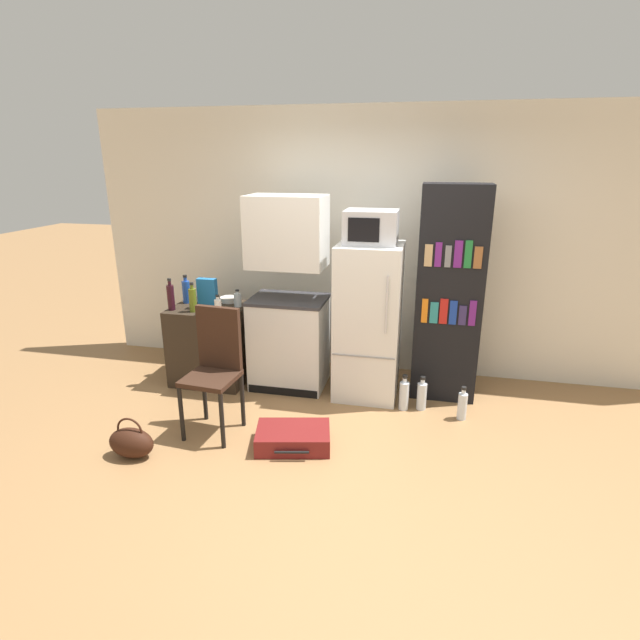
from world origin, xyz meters
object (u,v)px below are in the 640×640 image
object	(u,v)px
cereal_box	(207,294)
water_bottle_middle	(422,395)
bottle_olive_oil	(193,299)
bottle_blue_soda	(186,291)
bowl	(229,299)
water_bottle_back	(462,405)
bottle_clear_short	(238,300)
chair	(215,360)
bookshelf	(449,295)
handbag	(131,442)
refrigerator	(368,322)
kitchen_hutch	(288,302)
bottle_wine_dark	(171,297)
side_table	(212,343)
microwave	(371,227)
bottle_milk_white	(218,307)
bottle_green_tall	(202,292)
suitcase_large_flat	(293,438)
water_bottle_front	(404,395)

from	to	relation	value
cereal_box	water_bottle_middle	xyz separation A→B (m)	(2.11, -0.15, -0.80)
bottle_olive_oil	bottle_blue_soda	bearing A→B (deg)	127.22
bowl	water_bottle_back	distance (m)	2.51
bottle_clear_short	chair	bearing A→B (deg)	-79.82
bookshelf	handbag	world-z (taller)	bookshelf
bottle_blue_soda	bowl	size ratio (longest dim) A/B	1.62
refrigerator	bowl	size ratio (longest dim) A/B	8.14
kitchen_hutch	handbag	bearing A→B (deg)	-118.78
bottle_olive_oil	chair	xyz separation A→B (m)	(0.53, -0.72, -0.29)
bottle_wine_dark	bottle_blue_soda	size ratio (longest dim) A/B	1.08
side_table	microwave	size ratio (longest dim) A/B	1.69
chair	bottle_wine_dark	bearing A→B (deg)	141.44
microwave	water_bottle_back	bearing A→B (deg)	-20.62
bowl	water_bottle_back	bearing A→B (deg)	-12.46
side_table	refrigerator	bearing A→B (deg)	0.72
bottle_milk_white	bottle_blue_soda	xyz separation A→B (m)	(-0.50, 0.35, 0.04)
bottle_olive_oil	water_bottle_back	xyz separation A→B (m)	(2.56, -0.13, -0.78)
bottle_milk_white	bottle_blue_soda	world-z (taller)	bottle_blue_soda
bookshelf	bottle_wine_dark	xyz separation A→B (m)	(-2.62, -0.33, -0.08)
bottle_blue_soda	handbag	distance (m)	1.75
bottle_green_tall	handbag	xyz separation A→B (m)	(0.09, -1.57, -0.77)
bottle_blue_soda	water_bottle_middle	xyz separation A→B (m)	(2.41, -0.28, -0.77)
bottle_milk_white	water_bottle_back	size ratio (longest dim) A/B	0.66
refrigerator	microwave	xyz separation A→B (m)	(-0.00, -0.00, 0.88)
bottle_blue_soda	side_table	bearing A→B (deg)	-15.28
suitcase_large_flat	bottle_wine_dark	bearing A→B (deg)	136.45
suitcase_large_flat	water_bottle_front	size ratio (longest dim) A/B	1.91
water_bottle_front	refrigerator	bearing A→B (deg)	145.08
bookshelf	microwave	bearing A→B (deg)	-169.71
water_bottle_front	bottle_green_tall	bearing A→B (deg)	170.52
side_table	microwave	distance (m)	2.01
bottle_milk_white	bowl	xyz separation A→B (m)	(-0.09, 0.47, -0.06)
bookshelf	handbag	xyz separation A→B (m)	(-2.34, -1.62, -0.87)
bottle_wine_dark	bottle_green_tall	world-z (taller)	bottle_wine_dark
side_table	bottle_clear_short	distance (m)	0.55
bookshelf	bottle_green_tall	distance (m)	2.43
microwave	bowl	xyz separation A→B (m)	(-1.46, 0.19, -0.81)
bottle_olive_oil	water_bottle_middle	xyz separation A→B (m)	(2.21, -0.02, -0.77)
kitchen_hutch	cereal_box	xyz separation A→B (m)	(-0.79, -0.11, 0.06)
bowl	cereal_box	world-z (taller)	cereal_box
suitcase_large_flat	chair	bearing A→B (deg)	155.21
bookshelf	kitchen_hutch	bearing A→B (deg)	-176.14
bottle_blue_soda	bottle_olive_oil	bearing A→B (deg)	-52.78
bottle_blue_soda	kitchen_hutch	bearing A→B (deg)	-1.50
bottle_clear_short	bottle_green_tall	size ratio (longest dim) A/B	0.64
refrigerator	bottle_wine_dark	bearing A→B (deg)	-173.91
cereal_box	water_bottle_middle	world-z (taller)	cereal_box
microwave	handbag	distance (m)	2.66
bottle_wine_dark	chair	world-z (taller)	bottle_wine_dark
bookshelf	bottle_olive_oil	bearing A→B (deg)	-171.87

